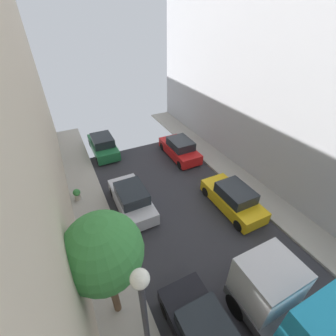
{
  "coord_description": "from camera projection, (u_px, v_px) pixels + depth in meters",
  "views": [
    {
      "loc": [
        -5.22,
        -0.82,
        9.91
      ],
      "look_at": [
        0.79,
        11.26,
        0.5
      ],
      "focal_mm": 24.31,
      "sensor_mm": 36.0,
      "label": 1
    }
  ],
  "objects": [
    {
      "name": "parked_car_left_4",
      "position": [
        132.0,
        199.0,
        13.45
      ],
      "size": [
        1.78,
        4.2,
        1.57
      ],
      "color": "silver",
      "rests_on": "ground"
    },
    {
      "name": "parked_car_right_3",
      "position": [
        180.0,
        149.0,
        18.29
      ],
      "size": [
        1.78,
        4.2,
        1.57
      ],
      "color": "red",
      "rests_on": "ground"
    },
    {
      "name": "potted_plant_3",
      "position": [
        77.0,
        194.0,
        14.05
      ],
      "size": [
        0.44,
        0.44,
        0.75
      ],
      "color": "#B2A899",
      "rests_on": "sidewalk_left"
    },
    {
      "name": "lamp_post",
      "position": [
        144.0,
        313.0,
        5.71
      ],
      "size": [
        0.44,
        0.44,
        5.31
      ],
      "color": "#333338",
      "rests_on": "sidewalk_left"
    },
    {
      "name": "street_tree_0",
      "position": [
        103.0,
        252.0,
        6.96
      ],
      "size": [
        2.55,
        2.55,
        4.97
      ],
      "color": "brown",
      "rests_on": "sidewalk_left"
    },
    {
      "name": "parked_car_left_5",
      "position": [
        103.0,
        145.0,
        18.77
      ],
      "size": [
        1.78,
        4.2,
        1.57
      ],
      "color": "#1E6638",
      "rests_on": "ground"
    },
    {
      "name": "parked_car_right_2",
      "position": [
        233.0,
        198.0,
        13.48
      ],
      "size": [
        1.78,
        4.2,
        1.57
      ],
      "color": "gold",
      "rests_on": "ground"
    }
  ]
}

